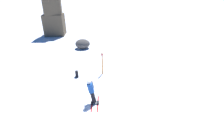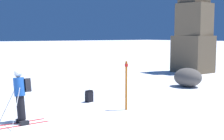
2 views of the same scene
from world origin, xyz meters
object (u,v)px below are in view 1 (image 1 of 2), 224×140
skier (91,91)px  rock_pillar (52,10)px  spare_backpack (77,74)px  exposed_boulder_0 (83,44)px  trail_marker (102,63)px

skier → rock_pillar: size_ratio=0.22×
skier → spare_backpack: size_ratio=3.50×
skier → rock_pillar: rock_pillar is taller
spare_backpack → exposed_boulder_0: 6.53m
spare_backpack → skier: bearing=9.7°
skier → rock_pillar: (-5.51, 15.81, 2.40)m
skier → trail_marker: bearing=81.6°
skier → exposed_boulder_0: size_ratio=1.09×
skier → exposed_boulder_0: (-1.33, 10.03, -0.44)m
skier → spare_backpack: 3.81m
rock_pillar → exposed_boulder_0: 7.68m
exposed_boulder_0 → spare_backpack: bearing=-89.9°
rock_pillar → spare_backpack: size_ratio=16.08×
rock_pillar → trail_marker: size_ratio=4.32×
exposed_boulder_0 → trail_marker: trail_marker is taller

